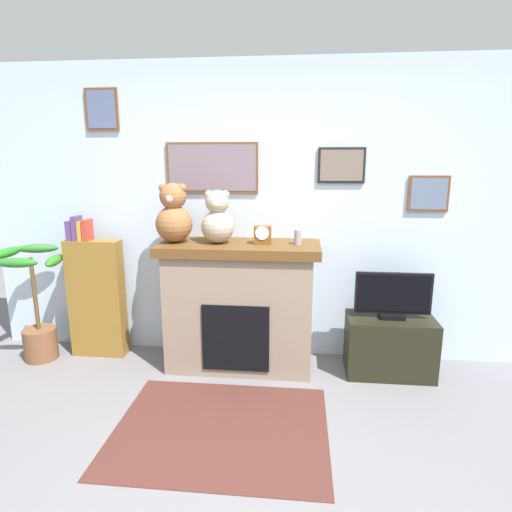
% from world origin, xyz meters
% --- Properties ---
extents(back_wall, '(5.20, 0.15, 2.60)m').
position_xyz_m(back_wall, '(-0.00, 2.00, 1.30)').
color(back_wall, silver).
rests_on(back_wall, ground_plane).
extents(fireplace, '(1.34, 0.60, 1.09)m').
position_xyz_m(fireplace, '(-0.24, 1.67, 0.55)').
color(fireplace, gray).
rests_on(fireplace, ground_plane).
extents(bookshelf, '(0.49, 0.16, 1.29)m').
position_xyz_m(bookshelf, '(-1.57, 1.74, 0.57)').
color(bookshelf, olive).
rests_on(bookshelf, ground_plane).
extents(potted_plant, '(0.54, 0.55, 1.03)m').
position_xyz_m(potted_plant, '(-2.06, 1.59, 0.42)').
color(potted_plant, brown).
rests_on(potted_plant, ground_plane).
extents(tv_stand, '(0.71, 0.40, 0.49)m').
position_xyz_m(tv_stand, '(1.03, 1.64, 0.25)').
color(tv_stand, black).
rests_on(tv_stand, ground_plane).
extents(television, '(0.62, 0.14, 0.39)m').
position_xyz_m(television, '(1.03, 1.64, 0.68)').
color(television, black).
rests_on(television, tv_stand).
extents(area_rug, '(1.43, 1.14, 0.01)m').
position_xyz_m(area_rug, '(-0.24, 0.72, 0.00)').
color(area_rug, '#4A2520').
rests_on(area_rug, ground_plane).
extents(candle_jar, '(0.06, 0.06, 0.12)m').
position_xyz_m(candle_jar, '(0.25, 1.65, 1.16)').
color(candle_jar, gray).
rests_on(candle_jar, fireplace).
extents(mantel_clock, '(0.14, 0.10, 0.15)m').
position_xyz_m(mantel_clock, '(-0.04, 1.65, 1.17)').
color(mantel_clock, brown).
rests_on(mantel_clock, fireplace).
extents(teddy_bear_brown, '(0.31, 0.31, 0.49)m').
position_xyz_m(teddy_bear_brown, '(-0.79, 1.65, 1.32)').
color(teddy_bear_brown, '#905A34').
rests_on(teddy_bear_brown, fireplace).
extents(teddy_bear_cream, '(0.27, 0.27, 0.44)m').
position_xyz_m(teddy_bear_cream, '(-0.42, 1.65, 1.29)').
color(teddy_bear_cream, tan).
rests_on(teddy_bear_cream, fireplace).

